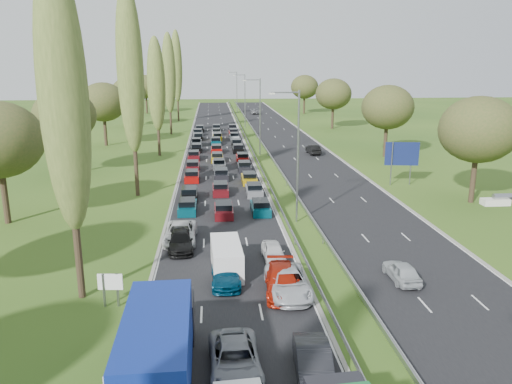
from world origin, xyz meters
name	(u,v)px	position (x,y,z in m)	size (l,w,h in m)	color
ground	(259,153)	(4.50, 80.00, 0.00)	(260.00, 260.00, 0.00)	#294A17
near_carriageway	(217,151)	(-2.25, 82.50, 0.00)	(10.50, 215.00, 0.04)	black
far_carriageway	(297,150)	(11.25, 82.50, 0.00)	(10.50, 215.00, 0.04)	black
central_reservation	(257,147)	(4.50, 82.50, 0.55)	(2.36, 215.00, 0.32)	gray
lamp_columns	(260,117)	(4.50, 78.00, 6.00)	(0.18, 140.18, 12.00)	gray
poplar_row	(147,78)	(-11.50, 68.17, 12.39)	(2.80, 127.80, 22.44)	#2D2116
woodland_left	(57,119)	(-22.00, 62.63, 7.68)	(8.00, 166.00, 11.10)	#2D2116
woodland_right	(408,112)	(24.00, 66.67, 7.68)	(8.00, 153.00, 11.10)	#2D2116
traffic_queue_fill	(218,154)	(-2.24, 77.47, 0.44)	(9.13, 67.33, 0.80)	#053F4C
near_car_2	(180,233)	(-5.90, 38.43, 0.79)	(2.56, 5.56, 1.55)	silver
near_car_3	(181,241)	(-5.79, 36.81, 0.71)	(1.94, 4.78, 1.39)	black
near_car_6	(235,360)	(-2.31, 20.07, 0.74)	(2.40, 5.21, 1.45)	gray
near_car_7	(226,273)	(-2.43, 30.30, 0.70)	(1.92, 4.72, 1.37)	#043049
near_car_9	(314,364)	(1.28, 19.38, 0.79)	(1.62, 4.65, 1.53)	black
near_car_10	(288,282)	(1.46, 28.28, 0.78)	(2.52, 5.47, 1.52)	#B5BAC0
near_car_11	(282,281)	(1.11, 28.52, 0.79)	(2.15, 5.28, 1.53)	#A61C0A
near_car_12	(273,252)	(1.22, 33.91, 0.67)	(1.54, 3.83, 1.31)	silver
far_car_0	(402,271)	(9.37, 29.56, 0.69)	(1.58, 3.93, 1.34)	#ABB1B5
far_car_1	(313,149)	(13.17, 78.05, 0.77)	(1.59, 4.56, 1.50)	black
far_car_2	(255,111)	(9.74, 145.45, 0.76)	(2.46, 5.33, 1.48)	gray
blue_lorry	(160,350)	(-5.62, 19.00, 2.14)	(2.74, 9.85, 4.16)	black
white_van_rear	(226,257)	(-2.33, 32.31, 1.06)	(2.01, 5.13, 2.06)	white
info_sign	(110,285)	(-9.40, 27.54, 1.37)	(1.50, 0.25, 2.10)	gray
direction_sign	(402,156)	(19.40, 56.28, 3.57)	(3.97, 0.69, 5.20)	gray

